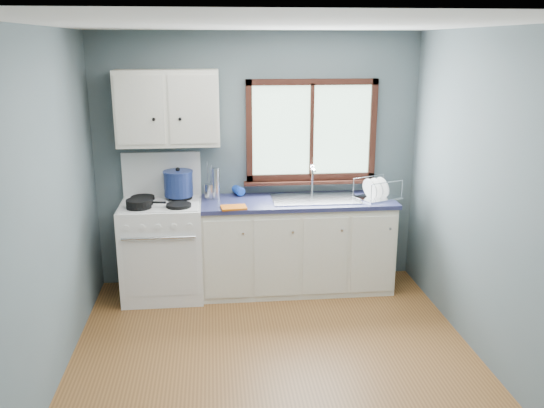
{
  "coord_description": "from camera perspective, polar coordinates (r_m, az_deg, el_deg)",
  "views": [
    {
      "loc": [
        -0.44,
        -3.83,
        2.39
      ],
      "look_at": [
        0.05,
        0.9,
        1.05
      ],
      "focal_mm": 38.0,
      "sensor_mm": 36.0,
      "label": 1
    }
  ],
  "objects": [
    {
      "name": "ceiling",
      "position": [
        3.86,
        0.67,
        17.53
      ],
      "size": [
        3.2,
        3.6,
        0.02
      ],
      "primitive_type": "cube",
      "color": "white",
      "rests_on": "wall_back"
    },
    {
      "name": "countertop",
      "position": [
        5.58,
        2.49,
        0.23
      ],
      "size": [
        1.89,
        0.64,
        0.04
      ],
      "primitive_type": "cube",
      "color": "#1F2246",
      "rests_on": "base_cabinets"
    },
    {
      "name": "gas_range",
      "position": [
        5.65,
        -10.77,
        -4.15
      ],
      "size": [
        0.76,
        0.69,
        1.36
      ],
      "color": "white",
      "rests_on": "floor"
    },
    {
      "name": "sink",
      "position": [
        5.62,
        4.3,
        -0.12
      ],
      "size": [
        0.84,
        0.46,
        0.44
      ],
      "color": "silver",
      "rests_on": "countertop"
    },
    {
      "name": "soap_bottle",
      "position": [
        5.65,
        -3.05,
        1.89
      ],
      "size": [
        0.12,
        0.12,
        0.24
      ],
      "primitive_type": "imported",
      "rotation": [
        0.0,
        0.0,
        0.33
      ],
      "color": "blue",
      "rests_on": "countertop"
    },
    {
      "name": "thermos",
      "position": [
        5.58,
        -5.57,
        2.01
      ],
      "size": [
        0.08,
        0.08,
        0.31
      ],
      "primitive_type": "cylinder",
      "rotation": [
        0.0,
        0.0,
        -0.09
      ],
      "color": "silver",
      "rests_on": "countertop"
    },
    {
      "name": "wall_back",
      "position": [
        5.77,
        -1.43,
        4.33
      ],
      "size": [
        3.2,
        0.02,
        2.5
      ],
      "primitive_type": "cube",
      "color": "slate",
      "rests_on": "ground"
    },
    {
      "name": "base_cabinets",
      "position": [
        5.73,
        2.43,
        -4.49
      ],
      "size": [
        1.85,
        0.6,
        0.88
      ],
      "color": "silver",
      "rests_on": "floor"
    },
    {
      "name": "wall_front",
      "position": [
        2.36,
        5.71,
        -13.16
      ],
      "size": [
        3.2,
        0.02,
        2.5
      ],
      "primitive_type": "cube",
      "color": "slate",
      "rests_on": "ground"
    },
    {
      "name": "upper_cabinets",
      "position": [
        5.5,
        -10.29,
        9.33
      ],
      "size": [
        0.95,
        0.35,
        0.7
      ],
      "color": "silver",
      "rests_on": "wall_back"
    },
    {
      "name": "dish_rack",
      "position": [
        5.7,
        10.32,
        1.1
      ],
      "size": [
        0.48,
        0.43,
        0.21
      ],
      "rotation": [
        0.0,
        0.0,
        0.4
      ],
      "color": "silver",
      "rests_on": "countertop"
    },
    {
      "name": "skillet",
      "position": [
        5.38,
        -12.97,
        0.18
      ],
      "size": [
        0.38,
        0.28,
        0.05
      ],
      "rotation": [
        0.0,
        0.0,
        -0.16
      ],
      "color": "black",
      "rests_on": "gas_range"
    },
    {
      "name": "floor",
      "position": [
        4.54,
        0.56,
        -16.17
      ],
      "size": [
        3.2,
        3.6,
        0.02
      ],
      "primitive_type": "cube",
      "color": "brown",
      "rests_on": "ground"
    },
    {
      "name": "wall_left",
      "position": [
        4.16,
        -21.99,
        -1.31
      ],
      "size": [
        0.02,
        3.6,
        2.5
      ],
      "primitive_type": "cube",
      "color": "slate",
      "rests_on": "ground"
    },
    {
      "name": "stockpot",
      "position": [
        5.6,
        -9.26,
        2.05
      ],
      "size": [
        0.38,
        0.38,
        0.28
      ],
      "rotation": [
        0.0,
        0.0,
        -0.43
      ],
      "color": "navy",
      "rests_on": "gas_range"
    },
    {
      "name": "utensil_crock",
      "position": [
        5.64,
        -6.12,
        1.32
      ],
      "size": [
        0.14,
        0.14,
        0.36
      ],
      "rotation": [
        0.0,
        0.0,
        0.27
      ],
      "color": "silver",
      "rests_on": "countertop"
    },
    {
      "name": "wall_right",
      "position": [
        4.49,
        21.48,
        -0.08
      ],
      "size": [
        0.02,
        3.6,
        2.5
      ],
      "primitive_type": "cube",
      "color": "slate",
      "rests_on": "ground"
    },
    {
      "name": "window",
      "position": [
        5.76,
        3.94,
        6.55
      ],
      "size": [
        1.36,
        0.1,
        1.03
      ],
      "color": "#9EC6A8",
      "rests_on": "wall_back"
    },
    {
      "name": "dish_towel",
      "position": [
        5.29,
        -3.82,
        -0.34
      ],
      "size": [
        0.25,
        0.19,
        0.02
      ],
      "primitive_type": "cube",
      "rotation": [
        0.0,
        0.0,
        0.09
      ],
      "color": "#C55B0F",
      "rests_on": "countertop"
    }
  ]
}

